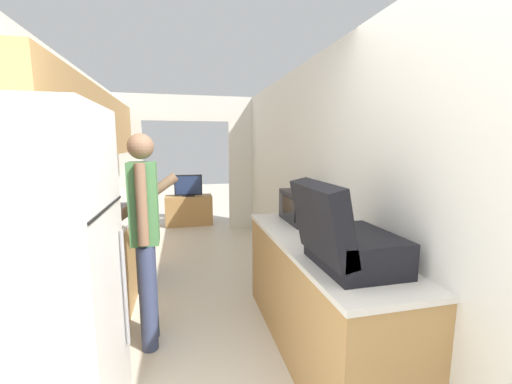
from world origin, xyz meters
TOP-DOWN VIEW (x-y plane):
  - wall_left at (-1.16, 2.25)m, footprint 0.38×7.25m
  - wall_right at (1.24, 1.82)m, footprint 0.06×7.25m
  - wall_far_with_doorway at (0.00, 4.88)m, footprint 2.83×0.06m
  - counter_left at (-0.91, 2.83)m, footprint 0.62×3.52m
  - counter_right at (0.91, 1.17)m, footprint 0.62×2.00m
  - refrigerator at (-0.84, 0.70)m, footprint 0.77×0.72m
  - range_oven at (-0.91, 2.84)m, footprint 0.66×0.77m
  - person at (-0.39, 1.54)m, footprint 0.55×0.38m
  - suitcase at (0.83, 0.64)m, footprint 0.55×0.58m
  - microwave at (1.03, 1.76)m, footprint 0.34×0.54m
  - tv_cabinet at (0.01, 5.43)m, footprint 0.93×0.42m
  - television at (0.01, 5.39)m, footprint 0.55×0.16m

SIDE VIEW (x-z plane):
  - tv_cabinet at x=0.01m, z-range 0.00..0.60m
  - counter_right at x=0.91m, z-range 0.00..0.90m
  - counter_left at x=-0.91m, z-range 0.00..0.90m
  - range_oven at x=-0.91m, z-range -0.06..0.98m
  - television at x=0.01m, z-range 0.60..1.03m
  - refrigerator at x=-0.84m, z-range 0.00..1.83m
  - person at x=-0.39m, z-range 0.07..1.79m
  - microwave at x=1.03m, z-range 0.90..1.19m
  - suitcase at x=0.83m, z-range 0.81..1.34m
  - wall_right at x=1.24m, z-range 0.00..2.50m
  - wall_far_with_doorway at x=0.00m, z-range 0.18..2.68m
  - wall_left at x=-1.16m, z-range 0.26..2.76m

